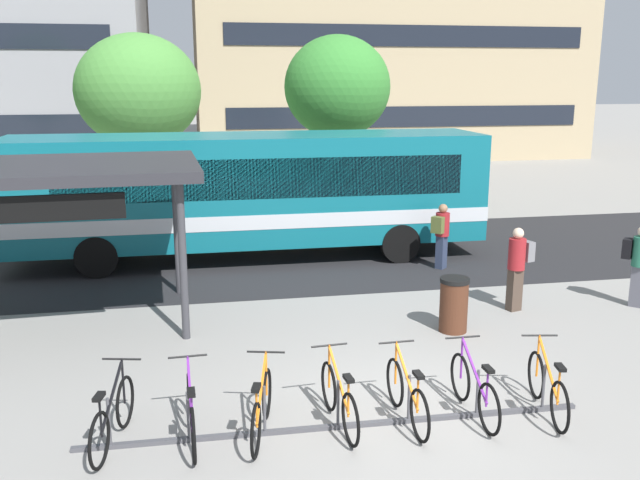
% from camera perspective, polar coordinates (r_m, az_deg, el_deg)
% --- Properties ---
extents(ground, '(200.00, 200.00, 0.00)m').
position_cam_1_polar(ground, '(10.14, 7.44, -13.98)').
color(ground, gray).
extents(bus_lane_asphalt, '(80.00, 7.20, 0.01)m').
position_cam_1_polar(bus_lane_asphalt, '(18.40, -1.29, -1.23)').
color(bus_lane_asphalt, '#232326').
rests_on(bus_lane_asphalt, ground).
extents(city_bus, '(12.04, 2.64, 3.20)m').
position_cam_1_polar(city_bus, '(17.85, -6.09, 4.06)').
color(city_bus, '#0F6070').
rests_on(city_bus, ground).
extents(bike_rack, '(6.92, 0.18, 0.70)m').
position_cam_1_polar(bike_rack, '(9.63, 1.49, -14.82)').
color(bike_rack, '#47474C').
rests_on(bike_rack, ground).
extents(parked_bicycle_black_0, '(0.57, 1.69, 0.99)m').
position_cam_1_polar(parked_bicycle_black_0, '(9.49, -16.75, -13.89)').
color(parked_bicycle_black_0, black).
rests_on(parked_bicycle_black_0, ground).
extents(parked_bicycle_purple_1, '(0.52, 1.72, 0.99)m').
position_cam_1_polar(parked_bicycle_purple_1, '(9.35, -10.59, -13.95)').
color(parked_bicycle_purple_1, black).
rests_on(parked_bicycle_purple_1, ground).
extents(parked_bicycle_orange_2, '(0.61, 1.68, 0.99)m').
position_cam_1_polar(parked_bicycle_orange_2, '(9.36, -4.85, -13.74)').
color(parked_bicycle_orange_2, black).
rests_on(parked_bicycle_orange_2, ground).
extents(parked_bicycle_orange_3, '(0.52, 1.72, 0.99)m').
position_cam_1_polar(parked_bicycle_orange_3, '(9.56, 1.59, -13.07)').
color(parked_bicycle_orange_3, black).
rests_on(parked_bicycle_orange_3, ground).
extents(parked_bicycle_orange_4, '(0.52, 1.72, 0.99)m').
position_cam_1_polar(parked_bicycle_orange_4, '(9.73, 7.19, -12.67)').
color(parked_bicycle_orange_4, black).
rests_on(parked_bicycle_orange_4, ground).
extents(parked_bicycle_purple_5, '(0.52, 1.72, 0.99)m').
position_cam_1_polar(parked_bicycle_purple_5, '(10.06, 12.61, -12.02)').
color(parked_bicycle_purple_5, black).
rests_on(parked_bicycle_purple_5, ground).
extents(parked_bicycle_orange_6, '(0.53, 1.70, 0.99)m').
position_cam_1_polar(parked_bicycle_orange_6, '(10.38, 18.28, -11.56)').
color(parked_bicycle_orange_6, black).
rests_on(parked_bicycle_orange_6, ground).
extents(transit_shelter, '(6.03, 3.86, 3.08)m').
position_cam_1_polar(transit_shelter, '(13.65, -22.49, 5.00)').
color(transit_shelter, '#38383D').
rests_on(transit_shelter, ground).
extents(commuter_olive_pack_0, '(0.59, 0.58, 1.62)m').
position_cam_1_polar(commuter_olive_pack_0, '(17.13, 10.00, 0.67)').
color(commuter_olive_pack_0, '#2D3851').
rests_on(commuter_olive_pack_0, ground).
extents(commuter_black_pack_1, '(0.59, 0.59, 1.69)m').
position_cam_1_polar(commuter_black_pack_1, '(15.53, 24.81, -1.54)').
color(commuter_black_pack_1, '#565660').
rests_on(commuter_black_pack_1, ground).
extents(commuter_grey_pack_2, '(0.58, 0.44, 1.72)m').
position_cam_1_polar(commuter_grey_pack_2, '(14.41, 16.02, -1.84)').
color(commuter_grey_pack_2, '#47382D').
rests_on(commuter_grey_pack_2, ground).
extents(trash_bin, '(0.55, 0.55, 1.03)m').
position_cam_1_polar(trash_bin, '(13.08, 10.99, -5.25)').
color(trash_bin, '#4C2819').
rests_on(trash_bin, ground).
extents(street_tree_0, '(4.45, 4.45, 6.15)m').
position_cam_1_polar(street_tree_0, '(26.09, -14.79, 11.83)').
color(street_tree_0, brown).
rests_on(street_tree_0, ground).
extents(street_tree_1, '(3.66, 3.66, 6.04)m').
position_cam_1_polar(street_tree_1, '(24.39, 1.44, 12.50)').
color(street_tree_1, brown).
rests_on(street_tree_1, ground).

